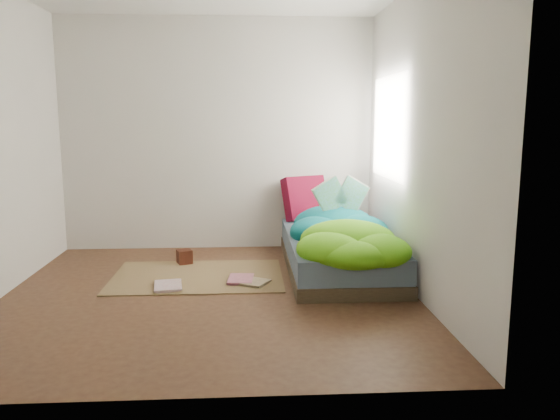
# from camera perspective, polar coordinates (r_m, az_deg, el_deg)

# --- Properties ---
(ground) EXTENTS (3.50, 3.50, 0.00)m
(ground) POSITION_cam_1_polar(r_m,az_deg,el_deg) (4.75, -7.34, -8.79)
(ground) COLOR #422619
(ground) RESTS_ON ground
(room_walls) EXTENTS (3.54, 3.54, 2.62)m
(room_walls) POSITION_cam_1_polar(r_m,az_deg,el_deg) (4.52, -7.61, 11.21)
(room_walls) COLOR silver
(room_walls) RESTS_ON ground
(bed) EXTENTS (1.00, 2.00, 0.34)m
(bed) POSITION_cam_1_polar(r_m,az_deg,el_deg) (5.46, 6.06, -4.50)
(bed) COLOR #372B1E
(bed) RESTS_ON ground
(duvet) EXTENTS (0.96, 1.84, 0.34)m
(duvet) POSITION_cam_1_polar(r_m,az_deg,el_deg) (5.17, 6.53, -1.41)
(duvet) COLOR #075973
(duvet) RESTS_ON bed
(rug) EXTENTS (1.60, 1.10, 0.01)m
(rug) POSITION_cam_1_polar(r_m,az_deg,el_deg) (5.28, -8.58, -6.85)
(rug) COLOR brown
(rug) RESTS_ON ground
(pillow_floral) EXTENTS (0.61, 0.46, 0.12)m
(pillow_floral) POSITION_cam_1_polar(r_m,az_deg,el_deg) (6.21, 5.67, -0.59)
(pillow_floral) COLOR white
(pillow_floral) RESTS_ON bed
(pillow_magenta) EXTENTS (0.51, 0.35, 0.49)m
(pillow_magenta) POSITION_cam_1_polar(r_m,az_deg,el_deg) (6.22, 2.64, 1.21)
(pillow_magenta) COLOR #530519
(pillow_magenta) RESTS_ON bed
(open_book) EXTENTS (0.50, 0.21, 0.29)m
(open_book) POSITION_cam_1_polar(r_m,az_deg,el_deg) (5.50, 6.47, 2.59)
(open_book) COLOR green
(open_book) RESTS_ON duvet
(wooden_box) EXTENTS (0.18, 0.18, 0.14)m
(wooden_box) POSITION_cam_1_polar(r_m,az_deg,el_deg) (5.72, -9.95, -4.82)
(wooden_box) COLOR #38120C
(wooden_box) RESTS_ON rug
(floor_book_a) EXTENTS (0.28, 0.36, 0.02)m
(floor_book_a) POSITION_cam_1_polar(r_m,az_deg,el_deg) (4.98, -13.01, -7.81)
(floor_book_a) COLOR beige
(floor_book_a) RESTS_ON rug
(floor_book_b) EXTENTS (0.25, 0.33, 0.03)m
(floor_book_b) POSITION_cam_1_polar(r_m,az_deg,el_deg) (5.08, -5.43, -7.21)
(floor_book_b) COLOR #C9748F
(floor_book_b) RESTS_ON rug
(floor_book_c) EXTENTS (0.40, 0.37, 0.02)m
(floor_book_c) POSITION_cam_1_polar(r_m,az_deg,el_deg) (4.91, -3.87, -7.84)
(floor_book_c) COLOR tan
(floor_book_c) RESTS_ON rug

